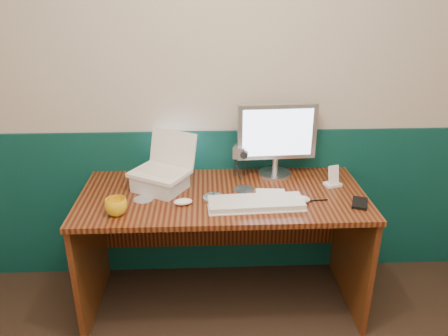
{
  "coord_description": "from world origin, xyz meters",
  "views": [
    {
      "loc": [
        -0.17,
        -0.81,
        1.84
      ],
      "look_at": [
        -0.08,
        1.23,
        0.97
      ],
      "focal_mm": 35.0,
      "sensor_mm": 36.0,
      "label": 1
    }
  ],
  "objects_px": {
    "desk": "(223,250)",
    "keyboard": "(256,204)",
    "laptop": "(158,154)",
    "mug": "(116,207)",
    "camcorder": "(240,160)",
    "monitor": "(276,139)"
  },
  "relations": [
    {
      "from": "keyboard",
      "to": "mug",
      "type": "xyz_separation_m",
      "value": [
        -0.72,
        -0.06,
        0.03
      ]
    },
    {
      "from": "camcorder",
      "to": "laptop",
      "type": "bearing_deg",
      "value": -145.35
    },
    {
      "from": "laptop",
      "to": "keyboard",
      "type": "height_order",
      "value": "laptop"
    },
    {
      "from": "monitor",
      "to": "camcorder",
      "type": "xyz_separation_m",
      "value": [
        -0.22,
        -0.02,
        -0.13
      ]
    },
    {
      "from": "laptop",
      "to": "camcorder",
      "type": "relative_size",
      "value": 1.39
    },
    {
      "from": "desk",
      "to": "mug",
      "type": "bearing_deg",
      "value": -158.64
    },
    {
      "from": "keyboard",
      "to": "desk",
      "type": "bearing_deg",
      "value": 134.5
    },
    {
      "from": "mug",
      "to": "camcorder",
      "type": "height_order",
      "value": "camcorder"
    },
    {
      "from": "laptop",
      "to": "camcorder",
      "type": "bearing_deg",
      "value": 49.3
    },
    {
      "from": "laptop",
      "to": "monitor",
      "type": "relative_size",
      "value": 0.64
    },
    {
      "from": "desk",
      "to": "keyboard",
      "type": "xyz_separation_m",
      "value": [
        0.17,
        -0.16,
        0.39
      ]
    },
    {
      "from": "laptop",
      "to": "mug",
      "type": "bearing_deg",
      "value": -93.96
    },
    {
      "from": "laptop",
      "to": "keyboard",
      "type": "xyz_separation_m",
      "value": [
        0.52,
        -0.23,
        -0.2
      ]
    },
    {
      "from": "desk",
      "to": "camcorder",
      "type": "xyz_separation_m",
      "value": [
        0.11,
        0.23,
        0.48
      ]
    },
    {
      "from": "monitor",
      "to": "mug",
      "type": "bearing_deg",
      "value": -155.34
    },
    {
      "from": "desk",
      "to": "monitor",
      "type": "relative_size",
      "value": 3.42
    },
    {
      "from": "desk",
      "to": "mug",
      "type": "distance_m",
      "value": 0.72
    },
    {
      "from": "mug",
      "to": "keyboard",
      "type": "bearing_deg",
      "value": 4.78
    },
    {
      "from": "keyboard",
      "to": "mug",
      "type": "relative_size",
      "value": 4.45
    },
    {
      "from": "monitor",
      "to": "desk",
      "type": "bearing_deg",
      "value": -146.3
    },
    {
      "from": "mug",
      "to": "camcorder",
      "type": "relative_size",
      "value": 0.52
    },
    {
      "from": "laptop",
      "to": "keyboard",
      "type": "distance_m",
      "value": 0.6
    }
  ]
}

